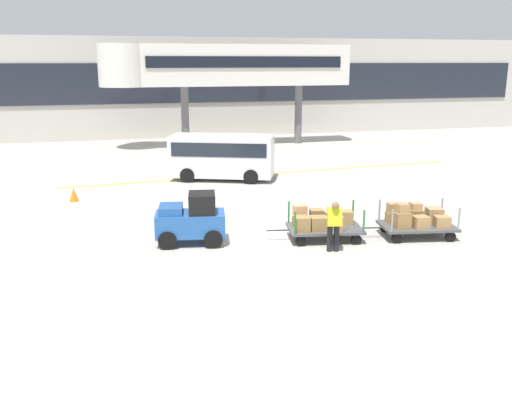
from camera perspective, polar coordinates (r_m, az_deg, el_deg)
The scene contains 10 objects.
ground_plane at distance 18.29m, azimuth 0.99°, elevation -3.14°, with size 120.00×120.00×0.00m, color #B2ADA0.
apron_lead_line at distance 28.48m, azimuth 1.72°, elevation 3.17°, with size 20.54×0.20×0.01m, color yellow.
terminal_building at distance 43.07m, azimuth -8.76°, elevation 11.58°, with size 59.31×2.51×7.18m.
jet_bridge at distance 37.49m, azimuth -3.89°, elevation 13.75°, with size 16.18×3.00×6.54m.
baggage_tug at distance 17.43m, azimuth -6.53°, elevation -1.54°, with size 2.26×1.53×1.58m.
baggage_cart_lead at distance 17.88m, azimuth 6.57°, elevation -1.83°, with size 3.08×1.77×1.10m.
baggage_cart_middle at distance 18.73m, azimuth 15.81°, elevation -1.49°, with size 3.08×1.77×1.17m.
baggage_handler at distance 16.64m, azimuth 7.87°, elevation -1.94°, with size 0.48×0.50×1.56m.
shuttle_van at distance 26.83m, azimuth -3.44°, elevation 5.13°, with size 5.16×3.55×2.10m.
safety_cone_near at distance 23.84m, azimuth -17.90°, elevation 0.96°, with size 0.36×0.36×0.55m, color orange.
Camera 1 is at (-4.84, -16.78, 5.45)m, focal length 39.66 mm.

